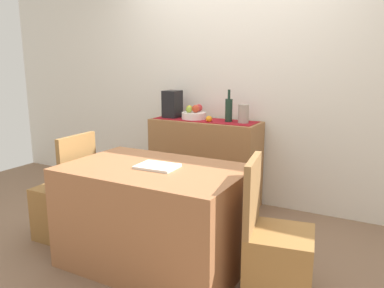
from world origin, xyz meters
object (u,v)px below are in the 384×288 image
coffee_maker (172,104)px  chair_near_window (66,207)px  sideboard_console (205,162)px  wine_bottle (229,110)px  chair_by_corner (276,259)px  dining_table (155,216)px  open_book (157,166)px  fruit_bowl (194,116)px  ceramic_vase (243,114)px

coffee_maker → chair_near_window: 1.53m
sideboard_console → wine_bottle: wine_bottle is taller
sideboard_console → chair_by_corner: chair_by_corner is taller
sideboard_console → dining_table: 1.32m
chair_by_corner → dining_table: bearing=179.8°
wine_bottle → chair_near_window: 1.76m
chair_by_corner → open_book: bearing=-180.0°
sideboard_console → dining_table: size_ratio=0.89×
fruit_bowl → open_book: (0.40, -1.30, -0.17)m
ceramic_vase → coffee_maker: bearing=180.0°
sideboard_console → open_book: (0.27, -1.30, 0.31)m
dining_table → chair_near_window: (-0.90, 0.00, -0.10)m
sideboard_console → coffee_maker: coffee_maker is taller
chair_by_corner → coffee_maker: bearing=139.8°
open_book → chair_by_corner: (0.87, 0.00, -0.48)m
coffee_maker → open_book: size_ratio=1.04×
sideboard_console → ceramic_vase: (0.41, 0.00, 0.53)m
sideboard_console → chair_near_window: bearing=-117.2°
chair_by_corner → ceramic_vase: bearing=119.3°
sideboard_console → open_book: size_ratio=4.07×
fruit_bowl → sideboard_console: bearing=0.0°
ceramic_vase → chair_near_window: bearing=-129.8°
wine_bottle → sideboard_console: bearing=180.0°
sideboard_console → chair_by_corner: 1.74m
ceramic_vase → dining_table: bearing=-97.7°
dining_table → chair_by_corner: chair_by_corner is taller
fruit_bowl → ceramic_vase: size_ratio=1.36×
fruit_bowl → chair_near_window: fruit_bowl is taller
fruit_bowl → open_book: 1.37m
fruit_bowl → chair_by_corner: bearing=-45.5°
coffee_maker → chair_near_window: size_ratio=0.32×
wine_bottle → chair_by_corner: size_ratio=0.36×
dining_table → coffee_maker: bearing=115.9°
wine_bottle → chair_by_corner: wine_bottle is taller
fruit_bowl → chair_by_corner: size_ratio=0.28×
dining_table → open_book: 0.38m
wine_bottle → ceramic_vase: wine_bottle is taller
ceramic_vase → chair_by_corner: bearing=-60.7°
wine_bottle → chair_near_window: (-0.93, -1.30, -0.74)m
fruit_bowl → wine_bottle: size_ratio=0.78×
wine_bottle → ceramic_vase: size_ratio=1.75×
fruit_bowl → dining_table: 1.46m
coffee_maker → chair_by_corner: size_ratio=0.32×
sideboard_console → chair_by_corner: (1.14, -1.30, -0.18)m
coffee_maker → dining_table: 1.58m
wine_bottle → open_book: bearing=-89.5°
sideboard_console → coffee_maker: size_ratio=3.91×
open_book → sideboard_console: bearing=99.0°
open_book → chair_near_window: bearing=177.0°
coffee_maker → chair_by_corner: 2.15m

